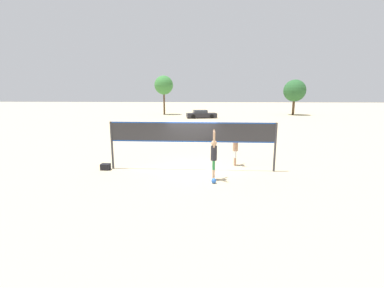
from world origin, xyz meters
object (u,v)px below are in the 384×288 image
object	(u,v)px
volleyball	(214,181)
player_blocker	(235,147)
volleyball_net	(192,135)
tree_right_cluster	(295,91)
parked_car_near	(201,114)
tree_left_cluster	(164,85)
player_spiker	(214,154)
gear_bag	(106,167)

from	to	relation	value
volleyball	player_blocker	bearing A→B (deg)	67.39
player_blocker	volleyball_net	bearing A→B (deg)	-66.87
player_blocker	tree_right_cluster	distance (m)	36.95
parked_car_near	tree_left_cluster	bearing A→B (deg)	124.85
player_blocker	parked_car_near	bearing A→B (deg)	-174.66
player_spiker	parked_car_near	xyz separation A→B (m)	(-1.31, 29.50, -0.62)
gear_bag	tree_left_cluster	distance (m)	35.35
player_spiker	tree_right_cluster	world-z (taller)	tree_right_cluster
player_blocker	player_spiker	bearing A→B (deg)	-26.34
volleyball_net	volleyball	distance (m)	2.78
player_blocker	gear_bag	xyz separation A→B (m)	(-6.72, -1.23, -0.89)
gear_bag	volleyball_net	bearing A→B (deg)	3.23
tree_left_cluster	volleyball	bearing A→B (deg)	-77.20
gear_bag	tree_left_cluster	bearing A→B (deg)	94.58
volleyball	gear_bag	size ratio (longest dim) A/B	0.50
parked_car_near	player_spiker	bearing A→B (deg)	-99.26
tree_right_cluster	volleyball_net	bearing A→B (deg)	-114.83
parked_car_near	tree_right_cluster	distance (m)	18.28
player_spiker	tree_left_cluster	size ratio (longest dim) A/B	0.32
volleyball	parked_car_near	size ratio (longest dim) A/B	0.05
gear_bag	player_spiker	bearing A→B (deg)	-12.60
volleyball_net	gear_bag	size ratio (longest dim) A/B	18.54
volleyball	tree_left_cluster	bearing A→B (deg)	102.80
volleyball_net	player_spiker	world-z (taller)	volleyball_net
player_spiker	gear_bag	bearing A→B (deg)	77.40
volleyball	gear_bag	xyz separation A→B (m)	(-5.51, 1.69, 0.05)
volleyball	tree_right_cluster	xyz separation A→B (m)	(15.15, 36.98, 4.19)
gear_bag	tree_right_cluster	xyz separation A→B (m)	(20.66, 35.29, 4.14)
volleyball_net	player_spiker	distance (m)	1.92
tree_left_cluster	gear_bag	bearing A→B (deg)	-85.42
player_blocker	tree_left_cluster	bearing A→B (deg)	-164.20
volleyball_net	tree_right_cluster	size ratio (longest dim) A/B	1.33
tree_right_cluster	player_blocker	bearing A→B (deg)	-112.24
player_spiker	tree_left_cluster	world-z (taller)	tree_left_cluster
player_spiker	player_blocker	bearing A→B (deg)	-26.34
volleyball_net	parked_car_near	size ratio (longest dim) A/B	1.69
gear_bag	tree_right_cluster	world-z (taller)	tree_right_cluster
volleyball_net	parked_car_near	distance (m)	28.05
player_spiker	tree_right_cluster	size ratio (longest dim) A/B	0.36
volleyball	parked_car_near	world-z (taller)	parked_car_near
tree_right_cluster	tree_left_cluster	bearing A→B (deg)	-178.94
parked_car_near	tree_right_cluster	bearing A→B (deg)	11.30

